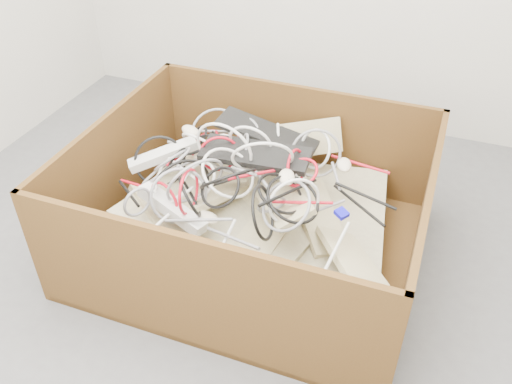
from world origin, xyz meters
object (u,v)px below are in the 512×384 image
(cardboard_box, at_px, (250,225))
(power_strip_left, at_px, (163,154))
(power_strip_right, at_px, (172,209))
(vga_plug, at_px, (342,213))

(cardboard_box, height_order, power_strip_left, cardboard_box)
(power_strip_left, relative_size, power_strip_right, 0.97)
(cardboard_box, xyz_separation_m, vga_plug, (0.39, -0.07, 0.23))
(power_strip_left, height_order, power_strip_right, power_strip_left)
(power_strip_left, bearing_deg, vga_plug, -44.01)
(cardboard_box, distance_m, power_strip_left, 0.48)
(cardboard_box, height_order, power_strip_right, cardboard_box)
(power_strip_left, xyz_separation_m, power_strip_right, (0.19, -0.29, -0.02))
(cardboard_box, bearing_deg, power_strip_right, -132.19)
(cardboard_box, relative_size, vga_plug, 29.78)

